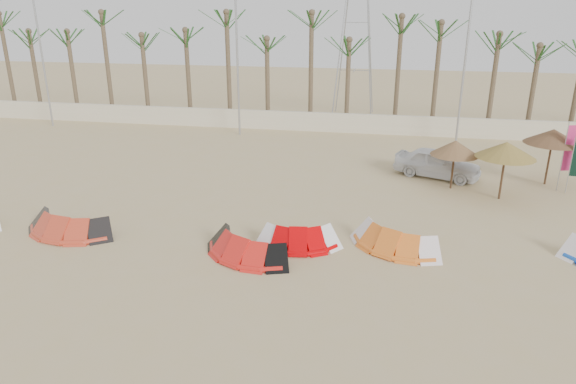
% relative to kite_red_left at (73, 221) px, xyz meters
% --- Properties ---
extents(ground, '(120.00, 120.00, 0.00)m').
position_rel_kite_red_left_xyz_m(ground, '(7.96, -3.62, -0.42)').
color(ground, tan).
rests_on(ground, ground).
extents(boundary_wall, '(60.00, 0.30, 1.30)m').
position_rel_kite_red_left_xyz_m(boundary_wall, '(7.96, 18.38, 0.23)').
color(boundary_wall, beige).
rests_on(boundary_wall, ground).
extents(palm_line, '(52.00, 4.00, 7.70)m').
position_rel_kite_red_left_xyz_m(palm_line, '(8.63, 19.88, 6.02)').
color(palm_line, brown).
rests_on(palm_line, ground).
extents(lamp_a, '(1.25, 0.14, 11.00)m').
position_rel_kite_red_left_xyz_m(lamp_a, '(-12.00, 16.38, 5.35)').
color(lamp_a, '#A5A8AD').
rests_on(lamp_a, ground).
extents(lamp_b, '(1.25, 0.14, 11.00)m').
position_rel_kite_red_left_xyz_m(lamp_b, '(2.00, 16.38, 5.35)').
color(lamp_b, '#A5A8AD').
rests_on(lamp_b, ground).
extents(lamp_c, '(1.25, 0.14, 11.00)m').
position_rel_kite_red_left_xyz_m(lamp_c, '(16.00, 16.38, 5.35)').
color(lamp_c, '#A5A8AD').
rests_on(lamp_c, ground).
extents(pylon, '(3.00, 3.00, 14.00)m').
position_rel_kite_red_left_xyz_m(pylon, '(8.96, 24.38, -0.42)').
color(pylon, '#A5A8AD').
rests_on(pylon, ground).
extents(kite_red_left, '(3.81, 1.99, 0.90)m').
position_rel_kite_red_left_xyz_m(kite_red_left, '(0.00, 0.00, 0.00)').
color(kite_red_left, red).
rests_on(kite_red_left, ground).
extents(kite_red_mid, '(3.83, 2.72, 0.90)m').
position_rel_kite_red_left_xyz_m(kite_red_mid, '(7.11, -0.58, -0.00)').
color(kite_red_mid, red).
rests_on(kite_red_mid, ground).
extents(kite_red_right, '(3.14, 1.87, 0.90)m').
position_rel_kite_red_left_xyz_m(kite_red_right, '(8.75, 0.51, -0.00)').
color(kite_red_right, '#CF0003').
rests_on(kite_red_right, ground).
extents(kite_orange, '(3.82, 2.78, 0.90)m').
position_rel_kite_red_left_xyz_m(kite_orange, '(12.13, 0.99, -0.00)').
color(kite_orange, orange).
rests_on(kite_orange, ground).
extents(parasol_left, '(2.23, 2.23, 2.34)m').
position_rel_kite_red_left_xyz_m(parasol_left, '(14.81, 7.87, 1.56)').
color(parasol_left, '#4C331E').
rests_on(parasol_left, ground).
extents(parasol_mid, '(2.58, 2.58, 2.64)m').
position_rel_kite_red_left_xyz_m(parasol_mid, '(16.80, 6.81, 1.86)').
color(parasol_mid, '#4C331E').
rests_on(parasol_mid, ground).
extents(parasol_right, '(2.62, 2.62, 2.74)m').
position_rel_kite_red_left_xyz_m(parasol_right, '(19.38, 9.35, 1.96)').
color(parasol_right, '#4C331E').
rests_on(parasol_right, ground).
extents(flag_pink, '(0.44, 0.14, 3.30)m').
position_rel_kite_red_left_xyz_m(flag_pink, '(19.85, 8.48, 1.54)').
color(flag_pink, '#A5A8AD').
rests_on(flag_pink, ground).
extents(flag_green, '(0.45, 0.05, 2.85)m').
position_rel_kite_red_left_xyz_m(flag_green, '(20.15, 8.19, 1.27)').
color(flag_green, '#A5A8AD').
rests_on(flag_green, ground).
extents(car, '(4.58, 3.11, 1.45)m').
position_rel_kite_red_left_xyz_m(car, '(14.27, 9.54, 0.30)').
color(car, white).
rests_on(car, ground).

